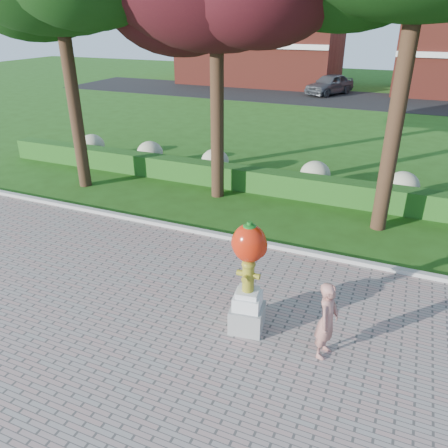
% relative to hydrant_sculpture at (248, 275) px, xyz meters
% --- Properties ---
extents(ground, '(100.00, 100.00, 0.00)m').
position_rel_hydrant_sculpture_xyz_m(ground, '(-1.52, 0.49, -1.31)').
color(ground, '#224A12').
rests_on(ground, ground).
extents(walkway, '(40.00, 14.00, 0.04)m').
position_rel_hydrant_sculpture_xyz_m(walkway, '(-1.52, -3.51, -1.29)').
color(walkway, gray).
rests_on(walkway, ground).
extents(curb, '(40.00, 0.18, 0.15)m').
position_rel_hydrant_sculpture_xyz_m(curb, '(-1.52, 3.49, -1.23)').
color(curb, '#ADADA5').
rests_on(curb, ground).
extents(lawn_hedge, '(24.00, 0.70, 0.80)m').
position_rel_hydrant_sculpture_xyz_m(lawn_hedge, '(-1.52, 7.49, -0.91)').
color(lawn_hedge, '#1E4D16').
rests_on(lawn_hedge, ground).
extents(hydrangea_row, '(20.10, 1.10, 0.99)m').
position_rel_hydrant_sculpture_xyz_m(hydrangea_row, '(-0.95, 8.49, -0.76)').
color(hydrangea_row, tan).
rests_on(hydrangea_row, ground).
extents(street, '(50.00, 8.00, 0.02)m').
position_rel_hydrant_sculpture_xyz_m(street, '(-1.52, 28.49, -1.30)').
color(street, black).
rests_on(street, ground).
extents(building_left, '(14.00, 8.00, 7.00)m').
position_rel_hydrant_sculpture_xyz_m(building_left, '(-11.52, 34.49, 2.19)').
color(building_left, maroon).
rests_on(building_left, ground).
extents(hydrant_sculpture, '(0.73, 0.73, 2.39)m').
position_rel_hydrant_sculpture_xyz_m(hydrant_sculpture, '(0.00, 0.00, 0.00)').
color(hydrant_sculpture, gray).
rests_on(hydrant_sculpture, walkway).
extents(woman, '(0.46, 0.61, 1.54)m').
position_rel_hydrant_sculpture_xyz_m(woman, '(1.58, -0.13, -0.50)').
color(woman, '#A96C61').
rests_on(woman, walkway).
extents(parked_car, '(3.67, 5.02, 1.59)m').
position_rel_hydrant_sculpture_xyz_m(parked_car, '(-4.12, 30.03, -0.49)').
color(parked_car, '#42464A').
rests_on(parked_car, street).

